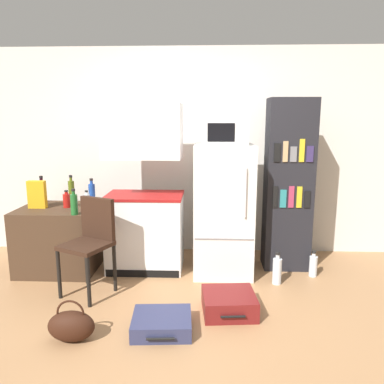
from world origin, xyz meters
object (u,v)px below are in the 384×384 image
object	(u,v)px
bottle_olive_oil	(71,191)
handbag	(71,326)
microwave	(224,132)
suitcase_small_flat	(229,303)
kitchen_hutch	(145,196)
water_bottle_middle	(277,270)
cereal_box	(37,194)
chair	(92,236)
bookshelf	(288,186)
water_bottle_front	(313,266)
suitcase_large_flat	(162,323)
bottle_clear_short	(87,200)
bottle_green_tall	(74,204)
side_table	(60,239)
bottle_wine_dark	(42,191)
bottle_ketchup_red	(67,200)
bottle_blue_soda	(92,193)
refrigerator	(223,210)

from	to	relation	value
bottle_olive_oil	handbag	xyz separation A→B (m)	(0.56, -1.67, -0.72)
microwave	suitcase_small_flat	xyz separation A→B (m)	(0.02, -0.92, -1.45)
kitchen_hutch	water_bottle_middle	distance (m)	1.61
cereal_box	chair	size ratio (longest dim) A/B	0.32
bookshelf	water_bottle_front	size ratio (longest dim) A/B	6.67
suitcase_large_flat	chair	bearing A→B (deg)	134.00
bottle_olive_oil	suitcase_large_flat	distance (m)	2.10
kitchen_hutch	bottle_clear_short	size ratio (longest dim) A/B	9.53
water_bottle_middle	suitcase_small_flat	bearing A→B (deg)	-130.96
bottle_olive_oil	bottle_green_tall	world-z (taller)	bottle_olive_oil
chair	suitcase_large_flat	size ratio (longest dim) A/B	1.87
side_table	handbag	xyz separation A→B (m)	(0.62, -1.38, -0.23)
cereal_box	bottle_clear_short	bearing A→B (deg)	3.78
cereal_box	handbag	bearing A→B (deg)	-58.66
side_table	bottle_olive_oil	world-z (taller)	bottle_olive_oil
bottle_wine_dark	handbag	distance (m)	2.01
bottle_green_tall	bottle_wine_dark	xyz separation A→B (m)	(-0.58, 0.57, 0.02)
bottle_ketchup_red	microwave	bearing A→B (deg)	0.35
bottle_blue_soda	water_bottle_front	size ratio (longest dim) A/B	1.05
bookshelf	microwave	bearing A→B (deg)	-167.63
microwave	chair	bearing A→B (deg)	-156.68
bottle_blue_soda	bottle_clear_short	world-z (taller)	bottle_blue_soda
side_table	bottle_ketchup_red	bearing A→B (deg)	6.04
bottle_clear_short	cereal_box	world-z (taller)	cereal_box
chair	suitcase_small_flat	xyz separation A→B (m)	(1.30, -0.37, -0.47)
side_table	chair	world-z (taller)	chair
handbag	water_bottle_middle	bearing A→B (deg)	31.77
bottle_olive_oil	chair	world-z (taller)	bottle_olive_oil
refrigerator	bookshelf	distance (m)	0.78
bottle_olive_oil	suitcase_small_flat	distance (m)	2.28
bottle_blue_soda	chair	size ratio (longest dim) A/B	0.32
bottle_wine_dark	water_bottle_front	size ratio (longest dim) A/B	1.08
bottle_olive_oil	chair	bearing A→B (deg)	-59.87
kitchen_hutch	cereal_box	bearing A→B (deg)	-174.77
cereal_box	suitcase_large_flat	bearing A→B (deg)	-38.31
bottle_ketchup_red	bottle_clear_short	world-z (taller)	same
suitcase_small_flat	cereal_box	bearing A→B (deg)	151.85
microwave	bottle_clear_short	distance (m)	1.66
refrigerator	water_bottle_middle	world-z (taller)	refrigerator
refrigerator	bottle_green_tall	distance (m)	1.56
bottle_clear_short	water_bottle_middle	bearing A→B (deg)	-8.31
refrigerator	bottle_green_tall	world-z (taller)	refrigerator
water_bottle_front	bottle_wine_dark	bearing A→B (deg)	173.25
kitchen_hutch	bottle_blue_soda	bearing A→B (deg)	170.56
kitchen_hutch	suitcase_small_flat	xyz separation A→B (m)	(0.89, -0.97, -0.74)
bottle_ketchup_red	bottle_olive_oil	world-z (taller)	bottle_olive_oil
cereal_box	bottle_blue_soda	bearing A→B (deg)	21.20
microwave	cereal_box	size ratio (longest dim) A/B	1.54
refrigerator	bottle_clear_short	distance (m)	1.49
bottle_green_tall	chair	bearing A→B (deg)	-44.21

